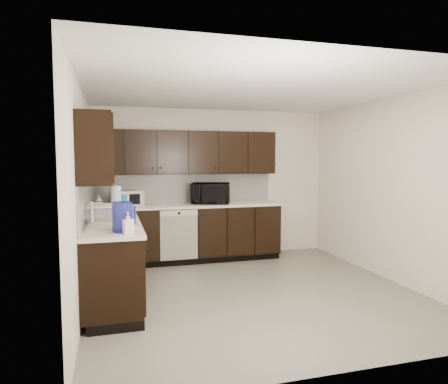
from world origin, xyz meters
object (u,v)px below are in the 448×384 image
object	(u,v)px
microwave	(211,193)
blue_pitcher	(122,217)
storage_bin	(110,213)
sink	(113,229)
toaster_oven	(129,198)

from	to	relation	value
microwave	blue_pitcher	distance (m)	2.67
storage_bin	blue_pitcher	world-z (taller)	blue_pitcher
sink	blue_pitcher	distance (m)	0.57
microwave	blue_pitcher	xyz separation A→B (m)	(-1.46, -2.23, -0.02)
microwave	toaster_oven	bearing A→B (deg)	-160.13
sink	storage_bin	bearing A→B (deg)	98.30
sink	microwave	xyz separation A→B (m)	(1.56, 1.71, 0.23)
toaster_oven	blue_pitcher	world-z (taller)	blue_pitcher
toaster_oven	storage_bin	world-z (taller)	toaster_oven
microwave	sink	bearing A→B (deg)	-112.89
storage_bin	blue_pitcher	distance (m)	0.74
sink	microwave	size ratio (longest dim) A/B	1.35
toaster_oven	blue_pitcher	size ratio (longest dim) A/B	1.27
sink	toaster_oven	xyz separation A→B (m)	(0.26, 1.70, 0.18)
storage_bin	toaster_oven	bearing A→B (deg)	79.25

